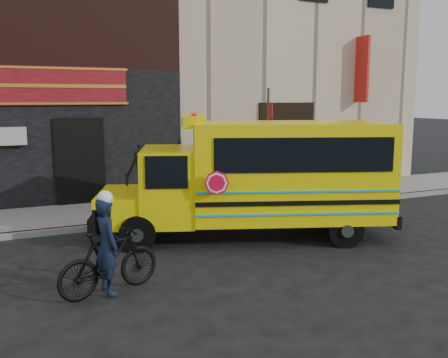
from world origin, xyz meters
name	(u,v)px	position (x,y,z in m)	size (l,w,h in m)	color
ground	(258,242)	(0.00, 0.00, 0.00)	(120.00, 120.00, 0.00)	black
curb	(214,215)	(0.00, 2.60, 0.07)	(40.00, 0.20, 0.15)	gray
sidewalk	(195,205)	(0.00, 4.10, 0.07)	(40.00, 3.00, 0.15)	slate
building	(137,27)	(-0.04, 10.45, 6.13)	(20.00, 10.70, 12.00)	#BDAC8D
school_bus	(261,175)	(0.25, 0.35, 1.51)	(7.21, 4.33, 2.92)	black
sign_pole	(268,143)	(2.00, 3.19, 1.97)	(0.08, 0.32, 3.60)	#3A413D
bicycle	(109,262)	(-3.75, -1.71, 0.56)	(0.53, 1.86, 1.12)	black
cyclist	(107,248)	(-3.80, -1.80, 0.82)	(0.60, 0.39, 1.64)	black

